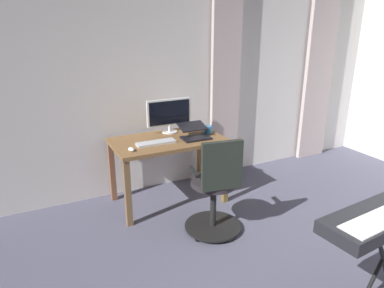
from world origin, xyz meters
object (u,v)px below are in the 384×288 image
(laptop, at_px, (194,134))
(computer_mouse, at_px, (131,149))
(office_chair, at_px, (216,190))
(computer_monitor, at_px, (169,114))
(computer_keyboard, at_px, (156,143))
(mug_tea, at_px, (208,130))
(desk, at_px, (168,148))

(laptop, distance_m, computer_mouse, 0.76)
(office_chair, height_order, computer_monitor, computer_monitor)
(computer_keyboard, bearing_deg, mug_tea, -172.90)
(desk, xyz_separation_m, computer_mouse, (0.47, 0.19, 0.13))
(computer_monitor, relative_size, computer_mouse, 5.32)
(office_chair, xyz_separation_m, computer_monitor, (0.03, -1.05, 0.51))
(computer_monitor, bearing_deg, mug_tea, 148.51)
(office_chair, bearing_deg, mug_tea, 76.10)
(computer_keyboard, xyz_separation_m, laptop, (-0.45, 0.00, 0.04))
(desk, height_order, computer_monitor, computer_monitor)
(computer_keyboard, height_order, computer_mouse, computer_mouse)
(computer_mouse, bearing_deg, office_chair, 134.11)
(desk, xyz_separation_m, computer_keyboard, (0.17, 0.09, 0.12))
(office_chair, xyz_separation_m, computer_keyboard, (0.31, -0.73, 0.30))
(computer_keyboard, bearing_deg, office_chair, 113.35)
(computer_keyboard, height_order, laptop, laptop)
(computer_monitor, height_order, laptop, computer_monitor)
(office_chair, relative_size, laptop, 3.19)
(mug_tea, bearing_deg, desk, -0.62)
(desk, bearing_deg, office_chair, 99.98)
(computer_mouse, relative_size, mug_tea, 0.76)
(office_chair, height_order, computer_mouse, office_chair)
(laptop, bearing_deg, computer_keyboard, 1.22)
(office_chair, xyz_separation_m, mug_tea, (-0.36, -0.81, 0.33))
(desk, height_order, computer_keyboard, computer_keyboard)
(mug_tea, bearing_deg, office_chair, 66.25)
(desk, height_order, computer_mouse, computer_mouse)
(laptop, height_order, mug_tea, laptop)
(desk, xyz_separation_m, computer_monitor, (-0.12, -0.23, 0.33))
(mug_tea, bearing_deg, computer_monitor, -31.49)
(computer_monitor, distance_m, laptop, 0.40)
(desk, relative_size, computer_monitor, 2.27)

